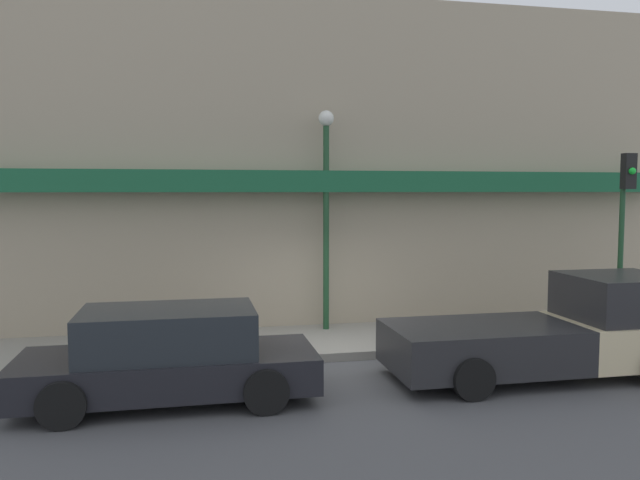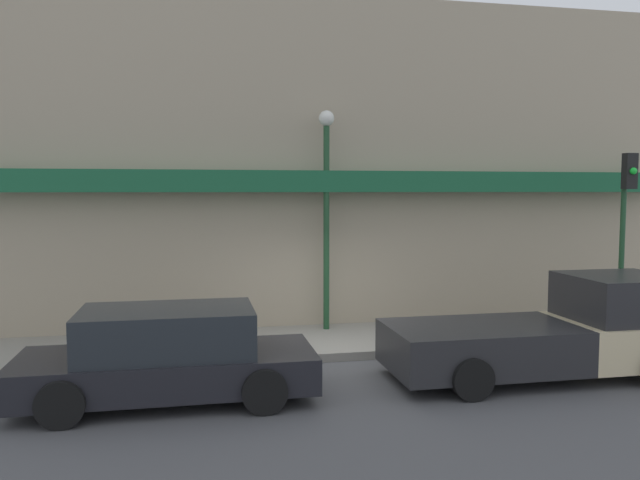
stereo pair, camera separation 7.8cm
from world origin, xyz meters
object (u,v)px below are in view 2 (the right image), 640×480
object	(u,v)px
parked_car	(168,356)
street_lamp	(326,192)
pickup_truck	(558,333)
traffic_light	(626,211)
fire_hydrant	(153,335)

from	to	relation	value
parked_car	street_lamp	world-z (taller)	street_lamp
pickup_truck	traffic_light	xyz separation A→B (m)	(2.98, 2.16, 2.16)
parked_car	fire_hydrant	xyz separation A→B (m)	(-0.39, 2.50, -0.21)
pickup_truck	street_lamp	xyz separation A→B (m)	(-3.56, 3.91, 2.59)
traffic_light	street_lamp	bearing A→B (deg)	165.03
fire_hydrant	street_lamp	world-z (taller)	street_lamp
pickup_truck	traffic_light	distance (m)	4.27
pickup_truck	street_lamp	bearing A→B (deg)	133.54
pickup_truck	traffic_light	world-z (taller)	traffic_light
parked_car	fire_hydrant	world-z (taller)	parked_car
parked_car	pickup_truck	bearing A→B (deg)	-0.65
pickup_truck	fire_hydrant	xyz separation A→B (m)	(-7.43, 2.50, -0.27)
parked_car	traffic_light	world-z (taller)	traffic_light
pickup_truck	street_lamp	distance (m)	5.89
street_lamp	traffic_light	size ratio (longest dim) A/B	1.25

